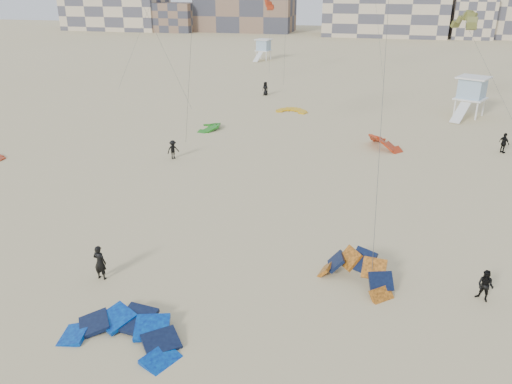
% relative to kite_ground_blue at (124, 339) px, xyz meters
% --- Properties ---
extents(ground, '(320.00, 320.00, 0.00)m').
position_rel_kite_ground_blue_xyz_m(ground, '(-0.96, 1.98, 0.00)').
color(ground, '#C9B887').
rests_on(ground, ground).
extents(kite_ground_blue, '(5.49, 5.71, 2.07)m').
position_rel_kite_ground_blue_xyz_m(kite_ground_blue, '(0.00, 0.00, 0.00)').
color(kite_ground_blue, '#015ABF').
rests_on(kite_ground_blue, ground).
extents(kite_ground_orange, '(5.28, 5.28, 3.90)m').
position_rel_kite_ground_blue_xyz_m(kite_ground_orange, '(9.10, 6.61, 0.00)').
color(kite_ground_orange, orange).
rests_on(kite_ground_orange, ground).
extents(kite_ground_green, '(3.81, 3.61, 1.65)m').
position_rel_kite_ground_blue_xyz_m(kite_ground_green, '(-7.04, 31.50, 0.00)').
color(kite_ground_green, '#167917').
rests_on(kite_ground_green, ground).
extents(kite_ground_red_far, '(5.18, 5.11, 3.42)m').
position_rel_kite_ground_blue_xyz_m(kite_ground_red_far, '(10.29, 29.43, 0.00)').
color(kite_ground_red_far, '#AD2A12').
rests_on(kite_ground_red_far, ground).
extents(kite_ground_yellow, '(3.43, 3.60, 0.72)m').
position_rel_kite_ground_blue_xyz_m(kite_ground_yellow, '(-0.09, 40.49, 0.00)').
color(kite_ground_yellow, '#FAA40D').
rests_on(kite_ground_yellow, ground).
extents(kitesurfer_main, '(0.70, 0.49, 1.84)m').
position_rel_kite_ground_blue_xyz_m(kitesurfer_main, '(-3.26, 3.98, 0.92)').
color(kitesurfer_main, black).
rests_on(kitesurfer_main, ground).
extents(kitesurfer_b, '(0.97, 0.92, 1.57)m').
position_rel_kite_ground_blue_xyz_m(kitesurfer_b, '(14.96, 6.54, 0.78)').
color(kitesurfer_b, black).
rests_on(kitesurfer_b, ground).
extents(kitesurfer_c, '(1.13, 1.17, 1.60)m').
position_rel_kite_ground_blue_xyz_m(kitesurfer_c, '(-6.86, 21.95, 0.80)').
color(kitesurfer_c, black).
rests_on(kitesurfer_c, ground).
extents(kitesurfer_d, '(0.96, 1.10, 1.78)m').
position_rel_kite_ground_blue_xyz_m(kitesurfer_d, '(20.26, 30.21, 0.89)').
color(kitesurfer_d, black).
rests_on(kitesurfer_d, ground).
extents(kitesurfer_e, '(0.99, 0.80, 1.74)m').
position_rel_kite_ground_blue_xyz_m(kitesurfer_e, '(-5.01, 48.51, 0.87)').
color(kitesurfer_e, black).
rests_on(kitesurfer_e, ground).
extents(kite_fly_olive, '(6.97, 12.76, 10.39)m').
position_rel_kite_ground_blue_xyz_m(kite_fly_olive, '(17.23, 42.00, 9.95)').
color(kite_fly_olive, brown).
rests_on(kite_fly_olive, ground).
extents(kite_fly_red, '(3.76, 3.94, 10.90)m').
position_rel_kite_ground_blue_xyz_m(kite_fly_red, '(-7.49, 61.73, 10.50)').
color(kite_fly_red, '#AD2A12').
rests_on(kite_fly_red, ground).
extents(lifeguard_tower_near, '(4.08, 6.46, 4.32)m').
position_rel_kite_ground_blue_xyz_m(lifeguard_tower_near, '(19.15, 43.07, 2.14)').
color(lifeguard_tower_near, white).
rests_on(lifeguard_tower_near, ground).
extents(lifeguard_tower_far, '(3.17, 5.46, 3.79)m').
position_rel_kite_ground_blue_xyz_m(lifeguard_tower_far, '(-12.45, 79.53, 1.88)').
color(lifeguard_tower_far, white).
rests_on(lifeguard_tower_far, ground).
extents(condo_west_a, '(30.00, 15.00, 14.00)m').
position_rel_kite_ground_blue_xyz_m(condo_west_a, '(-70.96, 131.98, 7.00)').
color(condo_west_a, beige).
rests_on(condo_west_a, ground).
extents(condo_mid, '(32.00, 16.00, 12.00)m').
position_rel_kite_ground_blue_xyz_m(condo_mid, '(9.04, 131.98, 6.00)').
color(condo_mid, beige).
rests_on(condo_mid, ground).
extents(condo_fill_left, '(12.00, 10.00, 8.00)m').
position_rel_kite_ground_blue_xyz_m(condo_fill_left, '(-50.96, 129.98, 4.00)').
color(condo_fill_left, '#7D604C').
rests_on(condo_fill_left, ground).
extents(condo_fill_right, '(10.00, 10.00, 10.00)m').
position_rel_kite_ground_blue_xyz_m(condo_fill_right, '(31.04, 129.98, 5.00)').
color(condo_fill_right, beige).
rests_on(condo_fill_right, ground).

